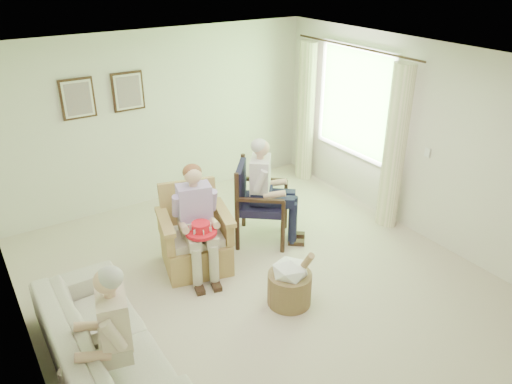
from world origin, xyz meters
The scene contains 19 objects.
floor centered at (0.00, 0.00, 0.00)m, with size 5.50×5.50×0.00m, color beige.
back_wall centered at (0.00, 2.75, 1.30)m, with size 5.00×0.04×2.60m, color silver.
front_wall centered at (0.00, -2.75, 1.30)m, with size 5.00×0.04×2.60m, color silver.
left_wall centered at (-2.50, 0.00, 1.30)m, with size 0.04×5.50×2.60m, color silver.
right_wall centered at (2.50, 0.00, 1.30)m, with size 0.04×5.50×2.60m, color silver.
ceiling centered at (0.00, 0.00, 2.60)m, with size 5.00×5.50×0.02m, color white.
window centered at (2.46, 1.20, 1.58)m, with size 0.13×2.50×1.63m.
curtain_left centered at (2.33, 0.22, 1.15)m, with size 0.34×0.34×2.30m, color #FFE8C7.
curtain_right centered at (2.33, 2.18, 1.15)m, with size 0.34×0.34×2.30m, color #FFE8C7.
framed_print_left centered at (-1.15, 2.71, 1.78)m, with size 0.45×0.05×0.55m.
framed_print_right centered at (-0.45, 2.71, 1.78)m, with size 0.45×0.05×0.55m.
wicker_armchair centered at (-0.47, 0.74, 0.33)m, with size 0.80×0.80×1.03m.
wood_armchair centered at (0.58, 0.92, 0.59)m, with size 0.69×0.65×1.07m.
sofa centered at (-1.95, -0.38, 0.33)m, with size 0.87×2.24×0.65m, color beige.
person_wicker centered at (-0.47, 0.61, 0.78)m, with size 0.40×0.62×1.34m.
person_dark centered at (0.58, 0.74, 0.84)m, with size 0.40×0.62×1.42m.
person_sofa centered at (-1.95, -0.76, 0.75)m, with size 0.42×0.62×1.30m.
red_hat centered at (-0.53, 0.41, 0.69)m, with size 0.37×0.37×0.14m.
hatbox centered at (0.08, -0.50, 0.28)m, with size 0.62×0.62×0.72m.
Camera 1 is at (-2.67, -4.10, 3.58)m, focal length 35.00 mm.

